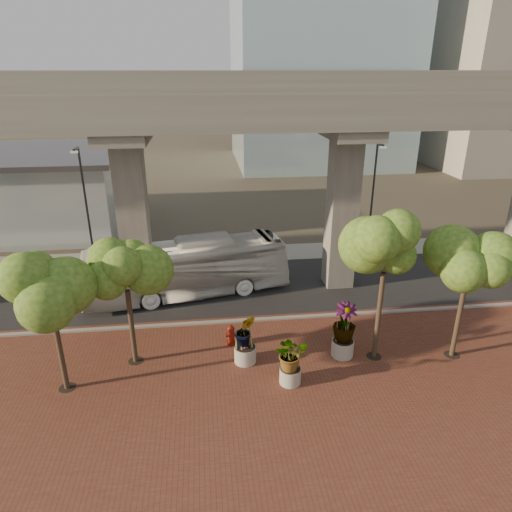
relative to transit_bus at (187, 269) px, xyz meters
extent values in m
plane|color=#3C372C|center=(3.22, -1.63, -1.65)|extent=(160.00, 160.00, 0.00)
cube|color=brown|center=(3.22, -9.63, -1.62)|extent=(70.00, 13.00, 0.06)
cube|color=black|center=(3.22, 0.37, -1.63)|extent=(90.00, 8.00, 0.04)
cube|color=gray|center=(3.22, -3.63, -1.57)|extent=(70.00, 0.25, 0.16)
cube|color=gray|center=(3.22, 5.87, -1.62)|extent=(90.00, 3.00, 0.06)
cube|color=gray|center=(3.22, -1.23, 8.85)|extent=(72.00, 2.40, 1.80)
cube|color=gray|center=(3.22, 1.97, 8.85)|extent=(72.00, 2.40, 1.80)
cube|color=gray|center=(3.22, -2.33, 10.25)|extent=(72.00, 0.12, 1.00)
cube|color=gray|center=(3.22, 3.07, 10.25)|extent=(72.00, 0.12, 1.00)
cube|color=#A49F94|center=(41.22, 34.37, 10.35)|extent=(18.00, 16.00, 24.00)
imported|color=silver|center=(0.00, 0.00, 0.00)|extent=(12.18, 5.00, 3.31)
cylinder|color=maroon|center=(2.18, -5.66, -1.54)|extent=(0.47, 0.47, 0.10)
cylinder|color=maroon|center=(2.18, -5.66, -1.16)|extent=(0.31, 0.31, 0.76)
sphere|color=maroon|center=(2.18, -5.66, -0.79)|extent=(0.36, 0.36, 0.36)
cylinder|color=maroon|center=(2.18, -5.66, -0.62)|extent=(0.10, 0.10, 0.13)
cylinder|color=maroon|center=(2.18, -5.66, -1.10)|extent=(0.52, 0.21, 0.21)
cylinder|color=gray|center=(4.47, -8.94, -1.24)|extent=(0.91, 0.91, 0.71)
imported|color=#2E5215|center=(4.47, -8.94, -0.12)|extent=(2.03, 2.03, 1.52)
cylinder|color=gray|center=(7.27, -7.24, -1.19)|extent=(1.03, 1.03, 0.80)
imported|color=#2E5215|center=(7.27, -7.24, 0.15)|extent=(2.52, 2.52, 1.89)
cylinder|color=#A49E94|center=(2.72, -7.20, -1.20)|extent=(1.00, 1.00, 0.78)
imported|color=#2E5215|center=(2.72, -7.20, 0.02)|extent=(2.22, 2.22, 1.67)
cylinder|color=#403124|center=(-4.92, -8.18, 0.31)|extent=(0.22, 0.22, 3.81)
cylinder|color=black|center=(-4.92, -8.18, -1.59)|extent=(0.70, 0.70, 0.01)
cylinder|color=#403124|center=(-2.28, -6.58, 0.22)|extent=(0.22, 0.22, 3.63)
cylinder|color=black|center=(-2.28, -6.58, -1.59)|extent=(0.70, 0.70, 0.01)
cylinder|color=#403124|center=(8.72, -7.53, 0.55)|extent=(0.22, 0.22, 4.28)
cylinder|color=black|center=(8.72, -7.53, -1.59)|extent=(0.70, 0.70, 0.01)
cylinder|color=#403124|center=(12.39, -7.85, 0.22)|extent=(0.22, 0.22, 3.62)
cylinder|color=black|center=(12.39, -7.85, -1.59)|extent=(0.70, 0.70, 0.01)
cylinder|color=#313136|center=(-6.35, 4.78, 2.37)|extent=(0.14, 0.14, 7.97)
cube|color=#313136|center=(-6.35, 4.29, 6.35)|extent=(0.15, 1.00, 0.15)
cube|color=silver|center=(-6.35, 3.79, 6.25)|extent=(0.40, 0.20, 0.12)
cylinder|color=#302F34|center=(12.73, 4.78, 2.33)|extent=(0.14, 0.14, 7.88)
cube|color=#302F34|center=(12.73, 4.29, 6.27)|extent=(0.15, 0.99, 0.15)
cube|color=silver|center=(12.73, 3.79, 6.17)|extent=(0.39, 0.20, 0.12)
camera|label=1|loc=(1.13, -24.63, 10.88)|focal=32.00mm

